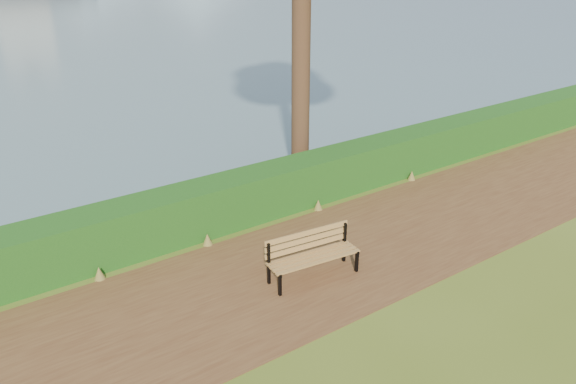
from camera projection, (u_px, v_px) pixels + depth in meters
ground at (317, 274)px, 9.91m from camera, size 140.00×140.00×0.00m
path at (307, 267)px, 10.13m from camera, size 40.00×3.40×0.01m
hedge at (241, 198)px, 11.65m from camera, size 32.00×0.85×1.00m
bench at (311, 252)px, 9.69m from camera, size 1.69×0.66×0.83m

